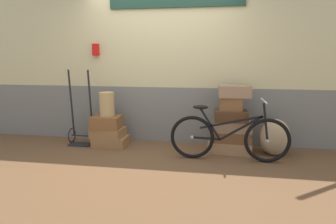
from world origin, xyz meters
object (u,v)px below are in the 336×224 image
Objects in this scene: suitcase_6 at (231,116)px; luggage_trolley at (82,126)px; suitcase_3 at (230,146)px; suitcase_8 at (235,91)px; suitcase_0 at (111,141)px; suitcase_1 at (108,132)px; suitcase_4 at (230,136)px; bicycle at (229,137)px; suitcase_5 at (232,126)px; suitcase_2 at (107,122)px; suitcase_7 at (231,104)px; wicker_basket at (107,104)px; burlap_sack at (275,137)px.

luggage_trolley is (-2.49, 0.06, -0.28)m from suitcase_6.
luggage_trolley is at bearing -173.61° from suitcase_3.
suitcase_0 is at bearing 177.94° from suitcase_8.
suitcase_4 is (2.01, 0.01, 0.02)m from suitcase_1.
suitcase_3 is 0.49m from bicycle.
suitcase_6 reaches higher than suitcase_5.
suitcase_7 reaches higher than suitcase_2.
suitcase_8 is 1.21× the size of wicker_basket.
wicker_basket is (-2.01, -0.01, 0.46)m from suitcase_4.
suitcase_4 is at bearing 73.49° from suitcase_6.
suitcase_7 reaches higher than suitcase_0.
bicycle is (-0.06, -0.41, 0.26)m from suitcase_3.
suitcase_2 is at bearing -107.00° from wicker_basket.
luggage_trolley is (-2.48, 0.05, -0.46)m from suitcase_7.
luggage_trolley reaches higher than bicycle.
suitcase_1 reaches higher than suitcase_3.
suitcase_3 is 1.08× the size of suitcase_4.
luggage_trolley reaches higher than suitcase_3.
suitcase_8 is 2.61m from luggage_trolley.
suitcase_7 is at bearing -0.46° from wicker_basket.
wicker_basket reaches higher than suitcase_4.
suitcase_7 is at bearing -123.69° from suitcase_4.
burlap_sack reaches higher than suitcase_3.
luggage_trolley reaches higher than burlap_sack.
suitcase_4 is 0.49× the size of luggage_trolley.
suitcase_1 is 1.08× the size of suitcase_8.
bicycle is (-0.04, -0.37, -0.24)m from suitcase_6.
bicycle is at bearing -103.61° from suitcase_5.
suitcase_2 is 0.76× the size of suitcase_4.
burlap_sack is (0.65, -0.07, 0.19)m from suitcase_3.
bicycle is (1.96, -0.39, 0.12)m from suitcase_1.
wicker_basket reaches higher than suitcase_0.
suitcase_2 is 0.71× the size of suitcase_3.
suitcase_7 is 2.52m from luggage_trolley.
suitcase_4 reaches higher than suitcase_3.
suitcase_2 is at bearing -178.89° from suitcase_7.
suitcase_5 is at bearing 4.31° from suitcase_1.
suitcase_3 is 2.51m from luggage_trolley.
suitcase_7 is 0.20m from suitcase_8.
suitcase_3 is at bearing 72.42° from suitcase_4.
suitcase_4 is 1.56× the size of wicker_basket.
burlap_sack is (0.67, -0.03, -0.49)m from suitcase_7.
suitcase_2 is at bearing 178.91° from suitcase_8.
suitcase_0 is 0.43× the size of luggage_trolley.
luggage_trolley is at bearing 179.38° from suitcase_1.
suitcase_4 is at bearing -0.75° from luggage_trolley.
suitcase_0 is 1.97m from suitcase_4.
suitcase_1 is 1.04× the size of suitcase_6.
suitcase_3 is at bearing -0.40° from luggage_trolley.
suitcase_2 is 2.05m from suitcase_3.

